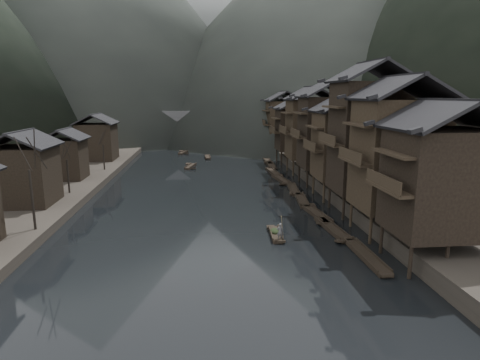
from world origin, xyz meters
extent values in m
plane|color=black|center=(0.00, 0.00, 0.00)|extent=(300.00, 300.00, 0.00)
cube|color=#2D2823|center=(35.00, 40.00, 0.90)|extent=(40.00, 200.00, 1.80)
cube|color=#2D2823|center=(-35.00, 40.00, 0.60)|extent=(40.00, 200.00, 1.20)
cylinder|color=black|center=(14.20, -10.40, 1.30)|extent=(0.30, 0.30, 2.90)
cylinder|color=black|center=(14.20, -5.60, 1.30)|extent=(0.30, 0.30, 2.90)
cylinder|color=black|center=(16.95, -10.40, 1.30)|extent=(0.30, 0.30, 2.90)
cylinder|color=black|center=(16.95, -5.60, 1.30)|extent=(0.30, 0.30, 2.90)
cube|color=black|center=(17.30, -8.00, 6.59)|extent=(7.00, 6.00, 7.99)
cube|color=black|center=(13.30, -8.00, 6.19)|extent=(1.20, 5.70, 0.25)
cylinder|color=black|center=(14.20, -3.40, 1.30)|extent=(0.30, 0.30, 2.90)
cylinder|color=black|center=(14.20, 1.40, 1.30)|extent=(0.30, 0.30, 2.90)
cylinder|color=black|center=(16.95, -3.40, 1.30)|extent=(0.30, 0.30, 2.90)
cylinder|color=black|center=(16.95, 1.40, 1.30)|extent=(0.30, 0.30, 2.90)
cube|color=black|center=(17.30, -1.00, 7.63)|extent=(7.00, 6.00, 10.06)
cube|color=black|center=(13.30, -1.00, 7.13)|extent=(1.20, 5.70, 0.25)
cylinder|color=black|center=(14.20, 3.60, 1.30)|extent=(0.30, 0.30, 2.90)
cylinder|color=black|center=(14.20, 8.40, 1.30)|extent=(0.30, 0.30, 2.90)
cylinder|color=black|center=(16.95, 3.60, 1.30)|extent=(0.30, 0.30, 2.90)
cylinder|color=black|center=(16.95, 8.40, 1.30)|extent=(0.30, 0.30, 2.90)
cube|color=black|center=(17.30, 6.00, 8.51)|extent=(7.00, 6.00, 11.82)
cube|color=black|center=(13.30, 6.00, 7.92)|extent=(1.20, 5.70, 0.25)
cylinder|color=black|center=(14.20, 10.60, 1.30)|extent=(0.30, 0.30, 2.90)
cylinder|color=black|center=(14.20, 15.40, 1.30)|extent=(0.30, 0.30, 2.90)
cylinder|color=black|center=(16.95, 10.60, 1.30)|extent=(0.30, 0.30, 2.90)
cylinder|color=black|center=(16.95, 15.40, 1.30)|extent=(0.30, 0.30, 2.90)
cube|color=black|center=(17.30, 13.00, 6.80)|extent=(7.00, 6.00, 8.39)
cube|color=black|center=(13.30, 13.00, 6.38)|extent=(1.20, 5.70, 0.25)
cylinder|color=black|center=(14.20, 18.60, 1.30)|extent=(0.30, 0.30, 2.90)
cylinder|color=black|center=(14.20, 23.40, 1.30)|extent=(0.30, 0.30, 2.90)
cylinder|color=black|center=(16.95, 18.60, 1.30)|extent=(0.30, 0.30, 2.90)
cylinder|color=black|center=(16.95, 23.40, 1.30)|extent=(0.30, 0.30, 2.90)
cube|color=black|center=(17.30, 21.00, 7.68)|extent=(7.00, 6.00, 10.16)
cube|color=black|center=(13.30, 21.00, 7.17)|extent=(1.20, 5.70, 0.25)
cylinder|color=black|center=(14.20, 27.60, 1.30)|extent=(0.30, 0.30, 2.90)
cylinder|color=black|center=(14.20, 32.40, 1.30)|extent=(0.30, 0.30, 2.90)
cylinder|color=black|center=(16.95, 27.60, 1.30)|extent=(0.30, 0.30, 2.90)
cylinder|color=black|center=(16.95, 32.40, 1.30)|extent=(0.30, 0.30, 2.90)
cube|color=black|center=(17.30, 30.00, 7.44)|extent=(7.00, 6.00, 9.69)
cube|color=black|center=(13.30, 30.00, 6.96)|extent=(1.20, 5.70, 0.25)
cylinder|color=black|center=(14.20, 37.60, 1.30)|extent=(0.30, 0.30, 2.90)
cylinder|color=black|center=(14.20, 42.40, 1.30)|extent=(0.30, 0.30, 2.90)
cylinder|color=black|center=(16.95, 37.60, 1.30)|extent=(0.30, 0.30, 2.90)
cylinder|color=black|center=(16.95, 42.40, 1.30)|extent=(0.30, 0.30, 2.90)
cube|color=black|center=(17.30, 40.00, 6.51)|extent=(7.00, 6.00, 7.82)
cube|color=black|center=(13.30, 40.00, 6.12)|extent=(1.20, 5.70, 0.25)
cylinder|color=black|center=(14.20, 49.60, 1.30)|extent=(0.30, 0.30, 2.90)
cylinder|color=black|center=(14.20, 54.40, 1.30)|extent=(0.30, 0.30, 2.90)
cylinder|color=black|center=(16.95, 49.60, 1.30)|extent=(0.30, 0.30, 2.90)
cylinder|color=black|center=(16.95, 54.40, 1.30)|extent=(0.30, 0.30, 2.90)
cube|color=black|center=(17.30, 52.00, 7.16)|extent=(7.00, 6.00, 9.11)
cube|color=black|center=(13.30, 52.00, 6.70)|extent=(1.20, 5.70, 0.25)
cube|color=black|center=(-20.50, 10.00, 4.45)|extent=(6.00, 6.00, 6.50)
cube|color=black|center=(-20.50, 24.00, 4.10)|extent=(5.00, 5.00, 5.80)
cube|color=black|center=(-20.50, 42.00, 4.60)|extent=(6.50, 6.50, 6.80)
cylinder|color=black|center=(-17.00, 0.62, 3.98)|extent=(0.24, 0.24, 5.56)
cylinder|color=black|center=(-17.00, 14.96, 3.33)|extent=(0.24, 0.24, 4.27)
cylinder|color=black|center=(-17.00, 31.13, 3.28)|extent=(0.24, 0.24, 4.15)
cube|color=black|center=(12.57, -6.45, 0.15)|extent=(1.21, 7.56, 0.30)
cube|color=black|center=(12.57, -6.45, 0.33)|extent=(1.26, 7.41, 0.10)
cube|color=black|center=(12.62, -2.83, 0.29)|extent=(0.95, 0.94, 0.36)
cube|color=black|center=(12.52, -10.07, 0.29)|extent=(0.95, 0.94, 0.36)
cube|color=black|center=(11.95, 0.35, 0.15)|extent=(1.70, 7.25, 0.30)
cube|color=black|center=(11.95, 0.35, 0.33)|extent=(1.74, 7.11, 0.10)
cube|color=black|center=(12.24, 3.79, 0.29)|extent=(1.01, 0.96, 0.36)
cube|color=black|center=(11.66, -3.08, 0.29)|extent=(1.01, 0.96, 0.36)
cube|color=black|center=(11.81, 5.40, 0.15)|extent=(1.85, 7.00, 0.30)
cube|color=black|center=(11.81, 5.40, 0.33)|extent=(1.89, 6.87, 0.10)
cube|color=black|center=(12.17, 8.70, 0.29)|extent=(1.02, 0.95, 0.35)
cube|color=black|center=(11.44, 2.09, 0.29)|extent=(1.02, 0.95, 0.35)
cube|color=black|center=(11.67, 11.51, 0.15)|extent=(1.87, 6.86, 0.30)
cube|color=black|center=(11.67, 11.51, 0.33)|extent=(1.91, 6.73, 0.10)
cube|color=black|center=(11.29, 14.75, 0.29)|extent=(1.02, 0.94, 0.35)
cube|color=black|center=(12.04, 8.28, 0.29)|extent=(1.02, 0.94, 0.35)
cube|color=black|center=(11.93, 17.42, 0.15)|extent=(1.82, 7.27, 0.30)
cube|color=black|center=(11.93, 17.42, 0.33)|extent=(1.86, 7.14, 0.10)
cube|color=black|center=(11.58, 20.86, 0.29)|extent=(1.02, 0.97, 0.36)
cube|color=black|center=(12.28, 13.98, 0.29)|extent=(1.02, 0.97, 0.36)
cube|color=black|center=(11.48, 23.82, 0.15)|extent=(1.98, 6.81, 0.30)
cube|color=black|center=(11.48, 23.82, 0.33)|extent=(2.01, 6.69, 0.10)
cube|color=black|center=(11.91, 27.02, 0.29)|extent=(1.04, 0.94, 0.34)
cube|color=black|center=(11.06, 20.62, 0.29)|extent=(1.04, 0.94, 0.34)
cube|color=black|center=(11.26, 30.47, 0.15)|extent=(1.42, 7.04, 0.30)
cube|color=black|center=(11.26, 30.47, 0.33)|extent=(1.47, 6.90, 0.10)
cube|color=black|center=(11.41, 33.83, 0.29)|extent=(0.97, 0.90, 0.35)
cube|color=black|center=(11.11, 27.12, 0.29)|extent=(0.97, 0.90, 0.35)
cube|color=black|center=(12.10, 36.87, 0.15)|extent=(1.66, 7.00, 0.30)
cube|color=black|center=(12.10, 36.87, 0.33)|extent=(1.71, 6.87, 0.10)
cube|color=black|center=(11.83, 40.19, 0.29)|extent=(1.00, 0.93, 0.35)
cube|color=black|center=(12.37, 33.55, 0.29)|extent=(1.00, 0.93, 0.35)
cube|color=black|center=(12.26, 41.72, 0.15)|extent=(1.52, 7.19, 0.30)
cube|color=black|center=(12.26, 41.72, 0.33)|extent=(1.56, 7.05, 0.10)
cube|color=black|center=(12.06, 45.14, 0.29)|extent=(0.98, 0.93, 0.35)
cube|color=black|center=(12.46, 38.30, 0.29)|extent=(0.98, 0.93, 0.35)
cube|color=black|center=(-2.87, 37.28, 0.15)|extent=(2.17, 5.44, 0.30)
cube|color=black|center=(-2.87, 37.28, 0.33)|extent=(2.19, 5.35, 0.10)
cube|color=black|center=(-3.44, 39.78, 0.29)|extent=(0.98, 0.84, 0.31)
cube|color=black|center=(-2.30, 34.77, 0.29)|extent=(0.98, 0.84, 0.31)
cube|color=black|center=(0.43, 48.14, 0.15)|extent=(1.19, 4.72, 0.30)
cube|color=black|center=(0.43, 48.14, 0.33)|extent=(1.24, 4.63, 0.10)
cube|color=black|center=(0.53, 50.39, 0.29)|extent=(0.87, 0.62, 0.29)
cube|color=black|center=(0.34, 45.89, 0.29)|extent=(0.87, 0.62, 0.29)
cube|color=black|center=(-4.87, 55.83, 0.15)|extent=(2.51, 5.20, 0.30)
cube|color=black|center=(-4.87, 55.83, 0.33)|extent=(2.53, 5.12, 0.10)
cube|color=black|center=(-5.62, 58.19, 0.29)|extent=(1.00, 0.87, 0.30)
cube|color=black|center=(-4.13, 53.48, 0.29)|extent=(1.00, 0.87, 0.30)
cube|color=#4C4C4F|center=(0.00, 72.00, 7.20)|extent=(40.00, 6.00, 1.60)
cube|color=#4C4C4F|center=(0.00, 69.30, 8.50)|extent=(40.00, 0.50, 1.00)
cube|color=#4C4C4F|center=(0.00, 74.70, 8.50)|extent=(40.00, 0.50, 1.00)
cube|color=#4C4C4F|center=(-14.00, 72.00, 3.20)|extent=(3.20, 6.00, 6.40)
cube|color=#4C4C4F|center=(-4.50, 72.00, 3.20)|extent=(3.20, 6.00, 6.40)
cube|color=#4C4C4F|center=(4.50, 72.00, 3.20)|extent=(3.20, 6.00, 6.40)
cube|color=#4C4C4F|center=(14.00, 72.00, 3.20)|extent=(3.20, 6.00, 6.40)
cone|color=#474F49|center=(55.00, 130.00, 46.76)|extent=(195.00, 195.00, 93.52)
cone|color=gray|center=(0.00, 210.00, 57.36)|extent=(320.00, 320.00, 114.72)
cube|color=black|center=(6.14, -0.66, 0.15)|extent=(1.18, 4.24, 0.30)
cube|color=black|center=(6.14, -0.66, 0.33)|extent=(1.22, 4.16, 0.10)
cube|color=black|center=(6.01, 1.34, 0.29)|extent=(0.81, 0.58, 0.28)
cube|color=black|center=(6.27, -2.67, 0.29)|extent=(0.81, 0.58, 0.28)
ellipsoid|color=black|center=(6.13, -0.45, 0.73)|extent=(1.00, 1.31, 0.60)
imported|color=#5A5A5D|center=(6.25, -2.25, 1.22)|extent=(0.60, 0.42, 1.58)
cylinder|color=#8C7A51|center=(6.45, -2.25, 3.60)|extent=(0.86, 2.72, 3.17)
camera|label=1|loc=(-0.56, -36.15, 13.06)|focal=30.00mm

